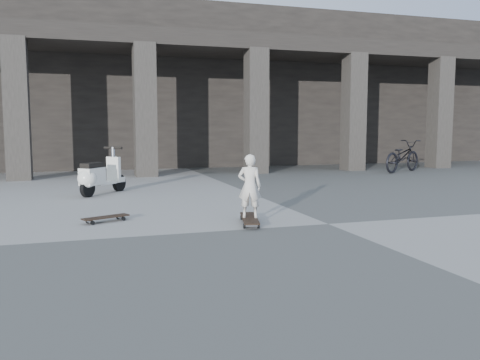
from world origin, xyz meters
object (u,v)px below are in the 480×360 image
object	(u,v)px
child	(250,186)
bicycle	(402,156)
scooter	(96,177)
skateboard_spare	(106,218)
longboard	(250,219)

from	to	relation	value
child	bicycle	xyz separation A→B (m)	(7.71, 6.91, -0.08)
child	scooter	bearing A→B (deg)	-39.40
skateboard_spare	bicycle	distance (m)	11.60
longboard	skateboard_spare	size ratio (longest dim) A/B	1.35
longboard	scooter	size ratio (longest dim) A/B	0.85
longboard	skateboard_spare	distance (m)	2.33
longboard	bicycle	size ratio (longest dim) A/B	0.52
child	bicycle	world-z (taller)	child
longboard	bicycle	distance (m)	10.37
bicycle	skateboard_spare	bearing A→B (deg)	95.66
longboard	child	bearing A→B (deg)	-75.88
longboard	child	distance (m)	0.53
skateboard_spare	longboard	bearing A→B (deg)	-45.08
scooter	bicycle	distance (m)	10.30
longboard	bicycle	xyz separation A→B (m)	(7.71, 6.91, 0.45)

